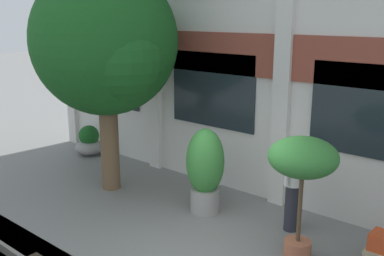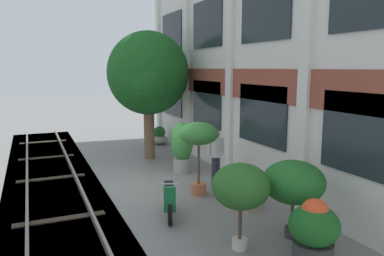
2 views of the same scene
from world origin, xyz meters
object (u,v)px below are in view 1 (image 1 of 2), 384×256
potted_plant_wide_bowl (89,142)px  resident_by_doorway (293,184)px  broadleaf_tree (105,45)px  potted_plant_terracotta_small (303,165)px  potted_plant_glazed_jar (205,167)px

potted_plant_wide_bowl → resident_by_doorway: size_ratio=0.50×
broadleaf_tree → potted_plant_terracotta_small: (4.77, -0.02, -1.64)m
potted_plant_wide_bowl → broadleaf_tree: bearing=-26.8°
potted_plant_terracotta_small → potted_plant_wide_bowl: potted_plant_terracotta_small is taller
potted_plant_wide_bowl → resident_by_doorway: (6.68, -0.43, 0.56)m
potted_plant_glazed_jar → broadleaf_tree: bearing=-170.7°
potted_plant_wide_bowl → resident_by_doorway: 6.72m
potted_plant_terracotta_small → potted_plant_wide_bowl: size_ratio=2.45×
broadleaf_tree → potted_plant_glazed_jar: size_ratio=2.84×
broadleaf_tree → potted_plant_terracotta_small: 5.05m
potted_plant_terracotta_small → potted_plant_wide_bowl: (-7.26, 1.27, -1.28)m
potted_plant_wide_bowl → resident_by_doorway: bearing=-3.7°
broadleaf_tree → potted_plant_terracotta_small: size_ratio=2.40×
broadleaf_tree → resident_by_doorway: bearing=11.1°
potted_plant_glazed_jar → potted_plant_wide_bowl: size_ratio=2.07×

